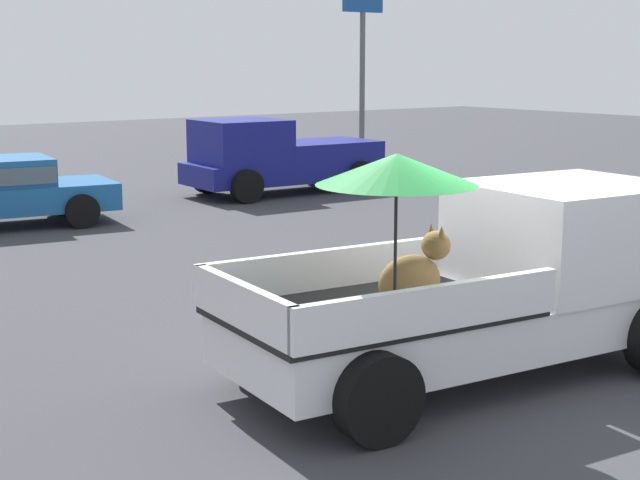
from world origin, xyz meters
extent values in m
plane|color=#38383D|center=(0.00, 0.00, 0.00)|extent=(80.00, 80.00, 0.00)
cylinder|color=black|center=(1.84, 0.80, 0.40)|extent=(0.82, 0.36, 0.80)
cylinder|color=black|center=(-1.64, 1.15, 0.40)|extent=(0.82, 0.36, 0.80)
cylinder|color=black|center=(-1.84, -0.80, 0.40)|extent=(0.82, 0.36, 0.80)
cube|color=white|center=(0.00, 0.00, 0.57)|extent=(5.15, 2.29, 0.50)
cube|color=white|center=(1.39, -0.14, 1.36)|extent=(2.27, 2.06, 1.08)
cube|color=#4C606B|center=(2.39, -0.24, 1.56)|extent=(0.23, 1.72, 0.64)
cube|color=black|center=(-1.14, 0.11, 0.85)|extent=(2.97, 2.11, 0.06)
cube|color=white|center=(-1.05, 1.03, 1.08)|extent=(2.80, 0.38, 0.40)
cube|color=white|center=(-1.24, -0.80, 1.08)|extent=(2.80, 0.38, 0.40)
cube|color=white|center=(-2.49, 0.25, 1.08)|extent=(0.28, 1.84, 0.40)
ellipsoid|color=olive|center=(-0.88, -0.12, 1.14)|extent=(0.71, 0.39, 0.52)
sphere|color=olive|center=(-0.59, -0.15, 1.46)|extent=(0.31, 0.31, 0.28)
cone|color=olive|center=(-0.58, -0.07, 1.60)|extent=(0.10, 0.10, 0.12)
cone|color=olive|center=(-0.59, -0.23, 1.60)|extent=(0.10, 0.10, 0.12)
cylinder|color=black|center=(-1.21, -0.29, 1.51)|extent=(0.03, 0.03, 1.26)
cone|color=#19722D|center=(-1.21, -0.29, 2.24)|extent=(1.58, 1.58, 0.28)
cylinder|color=black|center=(4.63, 11.42, 0.38)|extent=(0.77, 0.29, 0.76)
cylinder|color=black|center=(4.71, 13.32, 0.38)|extent=(0.77, 0.29, 0.76)
cylinder|color=black|center=(7.82, 11.28, 0.38)|extent=(0.77, 0.29, 0.76)
cylinder|color=black|center=(7.91, 13.18, 0.38)|extent=(0.77, 0.29, 0.76)
cube|color=navy|center=(6.27, 12.30, 0.55)|extent=(4.87, 2.01, 0.50)
cube|color=navy|center=(5.07, 12.36, 1.30)|extent=(1.98, 1.88, 1.00)
cube|color=navy|center=(7.27, 12.26, 1.00)|extent=(2.78, 1.92, 0.40)
cylinder|color=black|center=(0.64, 12.33, 0.33)|extent=(0.69, 0.31, 0.66)
cylinder|color=black|center=(0.38, 10.59, 0.33)|extent=(0.69, 0.31, 0.66)
cube|color=#195999|center=(-0.83, 11.66, 0.55)|extent=(4.51, 2.37, 0.52)
cylinder|color=#59595B|center=(11.08, 15.29, 2.25)|extent=(0.16, 0.16, 4.49)
camera|label=1|loc=(-6.80, -6.65, 3.21)|focal=53.96mm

